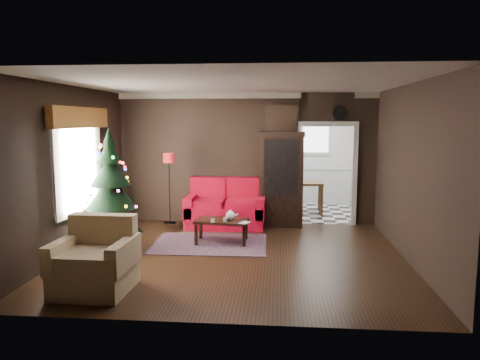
# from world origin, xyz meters

# --- Properties ---
(floor) EXTENTS (5.50, 5.50, 0.00)m
(floor) POSITION_xyz_m (0.00, 0.00, 0.00)
(floor) COLOR black
(floor) RESTS_ON ground
(ceiling) EXTENTS (5.50, 5.50, 0.00)m
(ceiling) POSITION_xyz_m (0.00, 0.00, 2.80)
(ceiling) COLOR white
(ceiling) RESTS_ON ground
(wall_back) EXTENTS (5.50, 0.00, 5.50)m
(wall_back) POSITION_xyz_m (0.00, 2.50, 1.40)
(wall_back) COLOR black
(wall_back) RESTS_ON ground
(wall_front) EXTENTS (5.50, 0.00, 5.50)m
(wall_front) POSITION_xyz_m (0.00, -2.50, 1.40)
(wall_front) COLOR black
(wall_front) RESTS_ON ground
(wall_left) EXTENTS (0.00, 5.50, 5.50)m
(wall_left) POSITION_xyz_m (-2.75, 0.00, 1.40)
(wall_left) COLOR black
(wall_left) RESTS_ON ground
(wall_right) EXTENTS (0.00, 5.50, 5.50)m
(wall_right) POSITION_xyz_m (2.75, 0.00, 1.40)
(wall_right) COLOR black
(wall_right) RESTS_ON ground
(doorway) EXTENTS (1.10, 0.10, 2.10)m
(doorway) POSITION_xyz_m (1.70, 2.50, 1.05)
(doorway) COLOR silver
(doorway) RESTS_ON ground
(left_window) EXTENTS (0.05, 1.60, 1.40)m
(left_window) POSITION_xyz_m (-2.71, 0.20, 1.45)
(left_window) COLOR white
(left_window) RESTS_ON wall_left
(valance) EXTENTS (0.12, 2.10, 0.35)m
(valance) POSITION_xyz_m (-2.63, 0.20, 2.27)
(valance) COLOR brown
(valance) RESTS_ON wall_left
(kitchen_floor) EXTENTS (3.00, 3.00, 0.00)m
(kitchen_floor) POSITION_xyz_m (1.70, 4.00, 0.00)
(kitchen_floor) COLOR silver
(kitchen_floor) RESTS_ON ground
(kitchen_window) EXTENTS (0.70, 0.06, 0.70)m
(kitchen_window) POSITION_xyz_m (1.70, 5.45, 1.70)
(kitchen_window) COLOR white
(kitchen_window) RESTS_ON ground
(rug) EXTENTS (2.07, 1.52, 0.01)m
(rug) POSITION_xyz_m (-0.53, 0.69, 0.01)
(rug) COLOR #5D384E
(rug) RESTS_ON ground
(loveseat) EXTENTS (1.70, 0.90, 1.00)m
(loveseat) POSITION_xyz_m (-0.40, 2.05, 0.50)
(loveseat) COLOR #8C0103
(loveseat) RESTS_ON ground
(curio_cabinet) EXTENTS (0.90, 0.45, 1.90)m
(curio_cabinet) POSITION_xyz_m (0.75, 2.27, 0.95)
(curio_cabinet) COLOR black
(curio_cabinet) RESTS_ON ground
(floor_lamp) EXTENTS (0.25, 0.25, 1.46)m
(floor_lamp) POSITION_xyz_m (-1.54, 1.84, 0.83)
(floor_lamp) COLOR black
(floor_lamp) RESTS_ON ground
(christmas_tree) EXTENTS (1.09, 1.09, 1.97)m
(christmas_tree) POSITION_xyz_m (-2.16, 0.22, 1.05)
(christmas_tree) COLOR black
(christmas_tree) RESTS_ON ground
(armchair) EXTENTS (0.99, 0.99, 0.98)m
(armchair) POSITION_xyz_m (-1.68, -1.69, 0.46)
(armchair) COLOR beige
(armchair) RESTS_ON ground
(coffee_table) EXTENTS (1.00, 0.69, 0.42)m
(coffee_table) POSITION_xyz_m (-0.33, 0.81, 0.22)
(coffee_table) COLOR black
(coffee_table) RESTS_ON rug
(teapot) EXTENTS (0.23, 0.23, 0.18)m
(teapot) POSITION_xyz_m (-0.16, 0.77, 0.52)
(teapot) COLOR white
(teapot) RESTS_ON coffee_table
(cup_a) EXTENTS (0.08, 0.08, 0.06)m
(cup_a) POSITION_xyz_m (-0.25, 0.67, 0.46)
(cup_a) COLOR silver
(cup_a) RESTS_ON coffee_table
(cup_b) EXTENTS (0.08, 0.08, 0.06)m
(cup_b) POSITION_xyz_m (-0.46, 0.59, 0.46)
(cup_b) COLOR silver
(cup_b) RESTS_ON coffee_table
(book) EXTENTS (0.14, 0.07, 0.20)m
(book) POSITION_xyz_m (0.05, 0.59, 0.53)
(book) COLOR tan
(book) RESTS_ON coffee_table
(wall_clock) EXTENTS (0.32, 0.32, 0.06)m
(wall_clock) POSITION_xyz_m (1.95, 2.45, 2.38)
(wall_clock) COLOR white
(wall_clock) RESTS_ON wall_back
(painting) EXTENTS (0.62, 0.05, 0.52)m
(painting) POSITION_xyz_m (0.75, 2.46, 2.25)
(painting) COLOR #BA743C
(painting) RESTS_ON wall_back
(kitchen_counter) EXTENTS (1.80, 0.60, 0.90)m
(kitchen_counter) POSITION_xyz_m (1.70, 5.20, 0.45)
(kitchen_counter) COLOR white
(kitchen_counter) RESTS_ON ground
(kitchen_table) EXTENTS (0.70, 0.70, 0.75)m
(kitchen_table) POSITION_xyz_m (1.40, 3.70, 0.38)
(kitchen_table) COLOR brown
(kitchen_table) RESTS_ON ground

